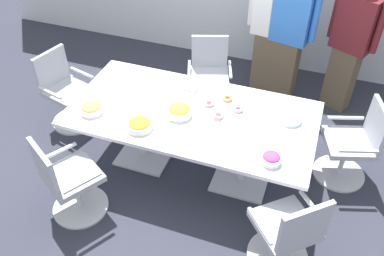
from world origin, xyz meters
TOP-DOWN VIEW (x-y plane):
  - ground_plane at (0.00, 0.00)m, footprint 10.00×10.00m
  - conference_table at (0.00, 0.00)m, footprint 2.40×1.20m
  - office_chair_0 at (-0.17, 1.10)m, footprint 0.68×0.68m
  - office_chair_1 at (-1.66, 0.25)m, footprint 0.66×0.66m
  - office_chair_2 at (-0.87, -0.95)m, footprint 0.74×0.74m
  - office_chair_3 at (1.12, -0.83)m, footprint 0.76×0.76m
  - office_chair_4 at (1.57, 0.43)m, footprint 0.68×0.68m
  - person_standing_0 at (0.43, 1.63)m, footprint 0.62×0.29m
  - person_standing_1 at (0.66, 1.58)m, footprint 0.61×0.31m
  - person_standing_2 at (1.36, 1.66)m, footprint 0.59×0.39m
  - snack_bowl_cookies at (-0.92, -0.32)m, footprint 0.22×0.22m
  - snack_bowl_chips_yellow at (-0.10, -0.09)m, footprint 0.24×0.24m
  - snack_bowl_candy_mix at (0.86, -0.41)m, footprint 0.17×0.17m
  - snack_bowl_chips_orange at (-0.38, -0.39)m, footprint 0.23×0.23m
  - donut_platter at (0.27, 0.16)m, footprint 0.40×0.40m
  - plate_stack at (0.92, 0.19)m, footprint 0.22×0.22m
  - napkin_pile at (-0.15, 0.39)m, footprint 0.15×0.15m

SIDE VIEW (x-z plane):
  - ground_plane at x=0.00m, z-range -0.01..0.00m
  - office_chair_0 at x=-0.17m, z-range -0.05..0.86m
  - office_chair_1 at x=-1.66m, z-range -0.05..0.86m
  - office_chair_2 at x=-0.87m, z-range -0.05..0.86m
  - office_chair_3 at x=1.12m, z-range -0.05..0.86m
  - office_chair_4 at x=1.57m, z-range -0.05..0.86m
  - conference_table at x=0.00m, z-range 0.25..1.00m
  - donut_platter at x=0.27m, z-range 0.74..0.79m
  - plate_stack at x=0.92m, z-range 0.75..0.79m
  - napkin_pile at x=-0.15m, z-range 0.75..0.81m
  - snack_bowl_cookies at x=-0.92m, z-range 0.75..0.84m
  - snack_bowl_chips_orange at x=-0.38m, z-range 0.75..0.84m
  - snack_bowl_candy_mix at x=0.86m, z-range 0.75..0.85m
  - snack_bowl_chips_yellow at x=-0.10m, z-range 0.75..0.87m
  - person_standing_2 at x=1.36m, z-range 0.03..1.75m
  - person_standing_1 at x=0.66m, z-range 0.04..1.79m
  - person_standing_0 at x=0.43m, z-range 0.04..1.84m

